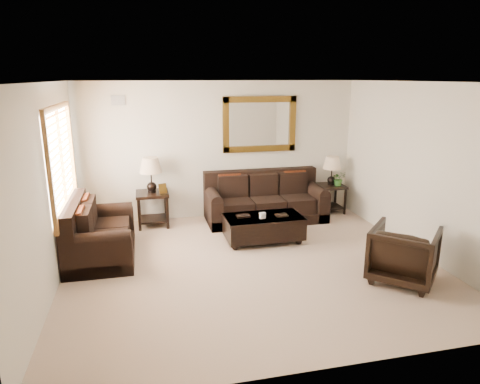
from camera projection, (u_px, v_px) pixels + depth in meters
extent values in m
cube|color=tan|center=(251.00, 264.00, 6.52)|extent=(5.50, 5.00, 0.01)
cube|color=white|center=(253.00, 82.00, 5.81)|extent=(5.50, 5.00, 0.01)
cube|color=beige|center=(221.00, 150.00, 8.52)|extent=(5.50, 0.01, 2.70)
cube|color=beige|center=(322.00, 241.00, 3.81)|extent=(5.50, 0.01, 2.70)
cube|color=beige|center=(48.00, 189.00, 5.57)|extent=(0.01, 5.00, 2.70)
cube|color=beige|center=(420.00, 169.00, 6.76)|extent=(0.01, 5.00, 2.70)
cube|color=white|center=(59.00, 161.00, 6.37)|extent=(0.01, 1.80, 1.50)
cube|color=brown|center=(56.00, 107.00, 6.17)|extent=(0.06, 1.96, 0.08)
cube|color=brown|center=(68.00, 212.00, 6.58)|extent=(0.06, 1.96, 0.08)
cube|color=brown|center=(50.00, 175.00, 5.49)|extent=(0.06, 0.08, 1.50)
cube|color=brown|center=(71.00, 151.00, 7.26)|extent=(0.06, 0.08, 1.50)
cube|color=brown|center=(62.00, 161.00, 6.37)|extent=(0.05, 0.05, 1.50)
cube|color=#4F2D0F|center=(260.00, 124.00, 8.53)|extent=(1.50, 0.06, 1.10)
cube|color=white|center=(259.00, 124.00, 8.54)|extent=(1.26, 0.01, 0.86)
cube|color=#999999|center=(118.00, 100.00, 7.82)|extent=(0.25, 0.02, 0.18)
cube|color=black|center=(265.00, 215.00, 8.52)|extent=(2.33, 1.00, 0.19)
cube|color=black|center=(260.00, 181.00, 8.73)|extent=(2.33, 0.23, 0.48)
cube|color=black|center=(235.00, 206.00, 8.31)|extent=(0.60, 0.82, 0.29)
cube|color=black|center=(266.00, 204.00, 8.44)|extent=(0.60, 0.82, 0.29)
cube|color=black|center=(295.00, 202.00, 8.58)|extent=(0.60, 0.82, 0.29)
cube|color=black|center=(213.00, 210.00, 8.25)|extent=(0.23, 1.00, 0.56)
cylinder|color=black|center=(213.00, 196.00, 8.18)|extent=(0.23, 0.98, 0.23)
cube|color=black|center=(315.00, 203.00, 8.70)|extent=(0.23, 1.00, 0.56)
cylinder|color=black|center=(315.00, 190.00, 8.63)|extent=(0.23, 0.98, 0.23)
cube|color=maroon|center=(230.00, 185.00, 8.40)|extent=(0.44, 0.20, 0.46)
cube|color=maroon|center=(295.00, 181.00, 8.69)|extent=(0.44, 0.20, 0.46)
cube|color=black|center=(102.00, 251.00, 6.79)|extent=(0.99, 1.66, 0.19)
cube|color=black|center=(73.00, 216.00, 6.55)|extent=(0.23, 1.66, 0.47)
cube|color=black|center=(101.00, 244.00, 6.45)|extent=(0.81, 0.58, 0.28)
cube|color=black|center=(104.00, 230.00, 7.02)|extent=(0.81, 0.58, 0.28)
cube|color=black|center=(97.00, 258.00, 6.07)|extent=(0.99, 0.23, 0.55)
cylinder|color=black|center=(96.00, 240.00, 6.00)|extent=(0.97, 0.23, 0.23)
cube|color=black|center=(105.00, 225.00, 7.42)|extent=(0.99, 0.23, 0.55)
cylinder|color=black|center=(103.00, 210.00, 7.35)|extent=(0.97, 0.23, 0.23)
cube|color=maroon|center=(84.00, 223.00, 6.26)|extent=(0.19, 0.44, 0.45)
cube|color=maroon|center=(89.00, 209.00, 6.92)|extent=(0.19, 0.44, 0.45)
cube|color=black|center=(152.00, 194.00, 8.08)|extent=(0.60, 0.60, 0.05)
cube|color=black|center=(154.00, 219.00, 8.21)|extent=(0.51, 0.51, 0.03)
cylinder|color=black|center=(139.00, 215.00, 7.87)|extent=(0.05, 0.05, 0.60)
cylinder|color=black|center=(167.00, 213.00, 7.98)|extent=(0.05, 0.05, 0.60)
cylinder|color=black|center=(139.00, 207.00, 8.35)|extent=(0.05, 0.05, 0.60)
cylinder|color=black|center=(166.00, 206.00, 8.47)|extent=(0.05, 0.05, 0.60)
sphere|color=black|center=(152.00, 187.00, 8.05)|extent=(0.19, 0.19, 0.19)
cylinder|color=black|center=(151.00, 177.00, 8.00)|extent=(0.03, 0.03, 0.39)
cone|color=tan|center=(151.00, 165.00, 7.94)|extent=(0.42, 0.42, 0.28)
cube|color=#4F2D0F|center=(163.00, 188.00, 7.99)|extent=(0.16, 0.11, 0.19)
cube|color=black|center=(331.00, 186.00, 8.93)|extent=(0.54, 0.54, 0.05)
cube|color=black|center=(330.00, 206.00, 9.04)|extent=(0.46, 0.46, 0.03)
cylinder|color=black|center=(324.00, 203.00, 8.74)|extent=(0.05, 0.05, 0.54)
cylinder|color=black|center=(345.00, 202.00, 8.84)|extent=(0.05, 0.05, 0.54)
cylinder|color=black|center=(316.00, 197.00, 9.17)|extent=(0.05, 0.05, 0.54)
cylinder|color=black|center=(335.00, 196.00, 9.27)|extent=(0.05, 0.05, 0.54)
sphere|color=black|center=(331.00, 180.00, 8.89)|extent=(0.17, 0.17, 0.17)
cylinder|color=black|center=(332.00, 172.00, 8.85)|extent=(0.02, 0.02, 0.35)
cone|color=tan|center=(332.00, 163.00, 8.80)|extent=(0.37, 0.37, 0.25)
sphere|color=black|center=(235.00, 247.00, 7.07)|extent=(0.12, 0.12, 0.12)
sphere|color=black|center=(299.00, 241.00, 7.31)|extent=(0.12, 0.12, 0.12)
sphere|color=black|center=(229.00, 236.00, 7.55)|extent=(0.12, 0.12, 0.12)
sphere|color=black|center=(289.00, 231.00, 7.79)|extent=(0.12, 0.12, 0.12)
cube|color=black|center=(264.00, 226.00, 7.37)|extent=(1.32, 0.72, 0.37)
cube|color=black|center=(264.00, 217.00, 7.33)|extent=(1.35, 0.74, 0.04)
cube|color=black|center=(243.00, 216.00, 7.29)|extent=(0.22, 0.15, 0.03)
cube|color=black|center=(281.00, 215.00, 7.34)|extent=(0.20, 0.14, 0.03)
cube|color=white|center=(263.00, 216.00, 7.21)|extent=(0.10, 0.08, 0.10)
imported|color=black|center=(404.00, 252.00, 5.90)|extent=(1.15, 1.15, 0.87)
imported|color=#2A5B1F|center=(339.00, 180.00, 8.82)|extent=(0.27, 0.30, 0.23)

